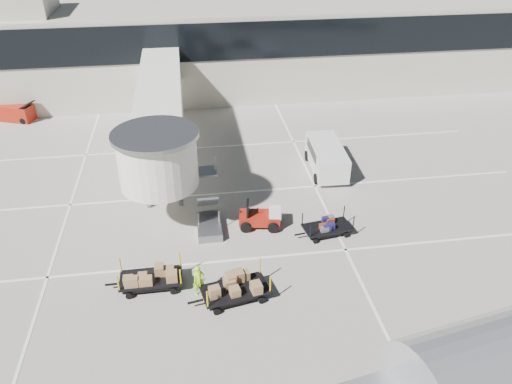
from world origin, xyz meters
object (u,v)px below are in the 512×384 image
baggage_tug (261,218)px  box_cart_far (150,277)px  minivan (326,155)px  suitcase_cart (327,228)px  belt_loader (14,113)px  box_cart_near (235,289)px  ground_worker (199,281)px

baggage_tug → box_cart_far: (-6.33, -4.43, 0.02)m
box_cart_far → minivan: size_ratio=0.72×
suitcase_cart → minivan: minivan is taller
baggage_tug → suitcase_cart: 3.94m
belt_loader → box_cart_near: bearing=-35.3°
suitcase_cart → belt_loader: bearing=129.2°
baggage_tug → box_cart_near: (-2.21, -5.94, 0.02)m
box_cart_far → belt_loader: (-12.36, 23.25, 0.08)m
baggage_tug → belt_loader: size_ratio=0.66×
suitcase_cart → minivan: (1.94, 7.60, 0.72)m
box_cart_near → minivan: (7.82, 12.14, 0.57)m
suitcase_cart → ground_worker: bearing=-161.2°
box_cart_near → baggage_tug: bearing=58.4°
belt_loader → baggage_tug: bearing=-24.2°
baggage_tug → belt_loader: bearing=144.4°
box_cart_far → ground_worker: ground_worker is taller
baggage_tug → belt_loader: 26.53m
baggage_tug → belt_loader: belt_loader is taller
ground_worker → belt_loader: 28.33m
box_cart_near → box_cart_far: box_cart_near is taller
ground_worker → minivan: 14.95m
box_cart_near → minivan: minivan is taller
ground_worker → baggage_tug: bearing=25.6°
suitcase_cart → minivan: bearing=67.0°
minivan → belt_loader: size_ratio=1.34×
suitcase_cart → ground_worker: ground_worker is taller
suitcase_cart → belt_loader: 30.16m
minivan → belt_loader: 27.40m
baggage_tug → minivan: minivan is taller
baggage_tug → belt_loader: (-18.70, 18.82, 0.09)m
belt_loader → minivan: bearing=-6.4°
ground_worker → minivan: size_ratio=0.32×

